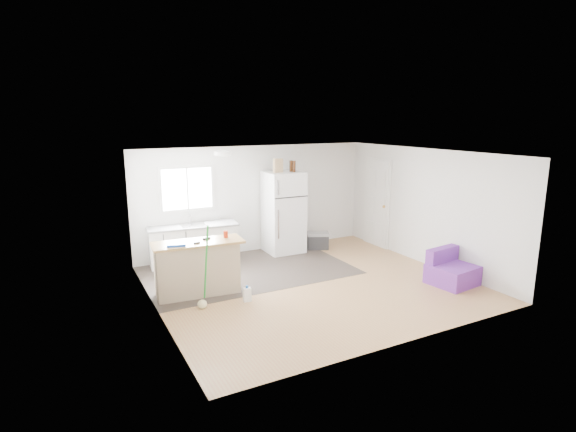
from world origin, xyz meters
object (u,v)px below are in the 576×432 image
(cooler, at_px, (318,240))
(bottle_right, at_px, (291,166))
(cardboard_box, at_px, (278,166))
(red_cup, at_px, (226,234))
(mop, at_px, (203,294))
(peninsula, at_px, (197,268))
(refrigerator, at_px, (283,212))
(bottle_left, at_px, (294,166))
(blue_tray, at_px, (176,244))
(cleaner_jug, at_px, (247,294))
(purple_seat, at_px, (451,271))
(kitchen_cabinets, at_px, (194,244))

(cooler, relative_size, bottle_right, 2.42)
(cardboard_box, distance_m, bottle_right, 0.31)
(cooler, xyz_separation_m, red_cup, (-2.75, -1.38, 0.80))
(mop, height_order, red_cup, mop)
(red_cup, bearing_deg, cooler, 26.70)
(mop, distance_m, red_cup, 1.17)
(peninsula, height_order, mop, mop)
(refrigerator, relative_size, bottle_left, 7.32)
(red_cup, xyz_separation_m, blue_tray, (-0.90, -0.10, -0.04))
(blue_tray, bearing_deg, refrigerator, 30.35)
(cleaner_jug, bearing_deg, red_cup, 103.10)
(cooler, height_order, cleaner_jug, cooler)
(peninsula, relative_size, cleaner_jug, 5.65)
(peninsula, height_order, bottle_right, bottle_right)
(refrigerator, xyz_separation_m, blue_tray, (-2.84, -1.66, 0.04))
(cardboard_box, bearing_deg, cooler, -9.53)
(blue_tray, distance_m, bottle_right, 3.56)
(bottle_right, bearing_deg, refrigerator, 167.70)
(cardboard_box, bearing_deg, bottle_right, -2.73)
(refrigerator, distance_m, cooler, 1.09)
(peninsula, bearing_deg, cardboard_box, 38.73)
(mop, xyz_separation_m, red_cup, (0.63, 0.62, 0.77))
(purple_seat, bearing_deg, mop, 158.99)
(blue_tray, distance_m, cardboard_box, 3.32)
(mop, bearing_deg, cleaner_jug, -9.41)
(refrigerator, xyz_separation_m, red_cup, (-1.94, -1.56, 0.09))
(mop, relative_size, blue_tray, 4.59)
(kitchen_cabinets, height_order, bottle_right, bottle_right)
(purple_seat, xyz_separation_m, cardboard_box, (-1.94, 3.24, 1.75))
(bottle_right, bearing_deg, peninsula, -149.61)
(peninsula, xyz_separation_m, cooler, (3.29, 1.41, -0.28))
(purple_seat, xyz_separation_m, bottle_right, (-1.63, 3.23, 1.72))
(kitchen_cabinets, xyz_separation_m, blue_tray, (-0.78, -1.77, 0.54))
(blue_tray, bearing_deg, kitchen_cabinets, 66.32)
(cardboard_box, relative_size, bottle_right, 1.20)
(mop, bearing_deg, cooler, 30.04)
(kitchen_cabinets, height_order, red_cup, kitchen_cabinets)
(cooler, bearing_deg, cleaner_jug, -117.35)
(kitchen_cabinets, height_order, refrigerator, refrigerator)
(kitchen_cabinets, bearing_deg, cardboard_box, 1.85)
(mop, bearing_deg, purple_seat, -14.52)
(kitchen_cabinets, xyz_separation_m, bottle_left, (2.27, -0.23, 1.53))
(kitchen_cabinets, relative_size, red_cup, 15.78)
(kitchen_cabinets, distance_m, cardboard_box, 2.48)
(cleaner_jug, distance_m, blue_tray, 1.44)
(cardboard_box, bearing_deg, refrigerator, 8.84)
(refrigerator, height_order, mop, refrigerator)
(peninsula, relative_size, purple_seat, 1.86)
(refrigerator, distance_m, blue_tray, 3.29)
(mop, bearing_deg, bottle_right, 37.43)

